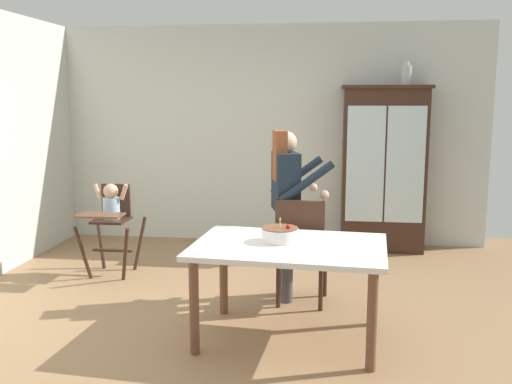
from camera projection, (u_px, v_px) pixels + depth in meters
ground_plane at (236, 318)px, 4.70m from camera, size 6.24×6.24×0.00m
wall_back at (269, 135)px, 7.05m from camera, size 5.32×0.06×2.70m
china_cabinet at (383, 169)px, 6.68m from camera, size 1.02×0.48×1.96m
ceramic_vase at (406, 75)px, 6.48m from camera, size 0.13×0.13×0.27m
high_chair_with_toddler at (111, 212)px, 5.77m from camera, size 0.58×0.68×0.95m
adult_person at (287, 194)px, 5.00m from camera, size 0.60×0.58×1.53m
dining_table at (289, 256)px, 4.19m from camera, size 1.49×1.09×0.74m
birthday_cake at (280, 234)px, 4.25m from camera, size 0.28×0.28×0.19m
dining_chair_far_side at (301, 244)px, 4.89m from camera, size 0.48×0.48×0.96m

